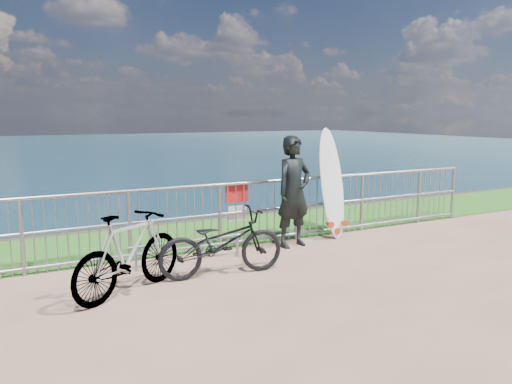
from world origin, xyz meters
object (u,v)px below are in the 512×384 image
surfboard (332,187)px  bicycle_near (222,243)px  surfer (294,192)px  bicycle_far (129,253)px

surfboard → bicycle_near: (-2.69, -1.11, -0.46)m
surfer → surfboard: bearing=3.8°
surfer → bicycle_near: (-1.73, -0.89, -0.48)m
surfer → bicycle_near: bearing=-162.0°
bicycle_near → bicycle_far: size_ratio=1.03×
bicycle_near → surfboard: bearing=-62.4°
bicycle_far → surfboard: bearing=-102.4°
surfer → bicycle_far: 3.24m
surfer → bicycle_far: bearing=-170.7°
bicycle_near → bicycle_far: bearing=100.8°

